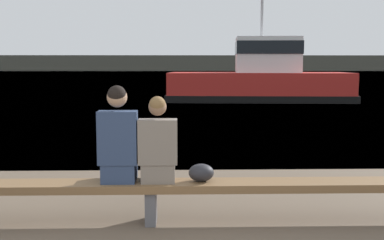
# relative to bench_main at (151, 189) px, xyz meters

# --- Properties ---
(water_surface) EXTENTS (240.00, 240.00, 0.00)m
(water_surface) POSITION_rel_bench_main_xyz_m (-0.04, 122.70, -0.39)
(water_surface) COLOR #5684A3
(water_surface) RESTS_ON ground
(far_shoreline) EXTENTS (600.00, 12.00, 4.32)m
(far_shoreline) POSITION_rel_bench_main_xyz_m (-0.04, 134.30, 1.77)
(far_shoreline) COLOR #4C4C42
(far_shoreline) RESTS_ON ground
(bench_main) EXTENTS (8.10, 0.41, 0.46)m
(bench_main) POSITION_rel_bench_main_xyz_m (0.00, 0.00, 0.00)
(bench_main) COLOR brown
(bench_main) RESTS_ON ground
(person_left) EXTENTS (0.43, 0.43, 1.08)m
(person_left) POSITION_rel_bench_main_xyz_m (-0.36, 0.01, 0.54)
(person_left) COLOR navy
(person_left) RESTS_ON bench_main
(person_right) EXTENTS (0.43, 0.42, 0.96)m
(person_right) POSITION_rel_bench_main_xyz_m (0.08, 0.02, 0.47)
(person_right) COLOR #70665B
(person_right) RESTS_ON bench_main
(shopping_bag) EXTENTS (0.28, 0.24, 0.20)m
(shopping_bag) POSITION_rel_bench_main_xyz_m (0.56, 0.02, 0.18)
(shopping_bag) COLOR #232328
(shopping_bag) RESTS_ON bench_main
(tugboat_red) EXTENTS (9.17, 4.40, 5.71)m
(tugboat_red) POSITION_rel_bench_main_xyz_m (4.31, 18.38, 0.59)
(tugboat_red) COLOR red
(tugboat_red) RESTS_ON water_surface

